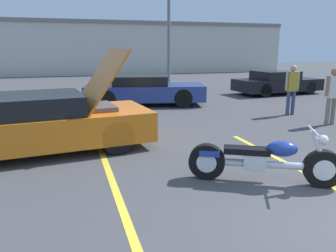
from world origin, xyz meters
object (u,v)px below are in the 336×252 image
object	(u,v)px
light_pole	(170,18)
parked_car_left_row	(144,90)
spectator_near_motorcycle	(292,86)
spectator_midground	(333,92)
motorcycle	(263,161)
show_car_hood_open	(42,123)
parked_car_right_row	(277,83)

from	to	relation	value
light_pole	parked_car_left_row	world-z (taller)	light_pole
parked_car_left_row	light_pole	bearing A→B (deg)	76.23
spectator_near_motorcycle	spectator_midground	bearing A→B (deg)	-83.79
spectator_near_motorcycle	parked_car_left_row	bearing A→B (deg)	140.77
motorcycle	show_car_hood_open	size ratio (longest dim) A/B	0.47
motorcycle	spectator_near_motorcycle	xyz separation A→B (m)	(4.10, 4.68, 0.59)
parked_car_right_row	spectator_near_motorcycle	bearing A→B (deg)	-124.62
parked_car_right_row	spectator_near_motorcycle	distance (m)	5.35
light_pole	spectator_near_motorcycle	bearing A→B (deg)	-82.14
light_pole	spectator_near_motorcycle	xyz separation A→B (m)	(1.28, -9.26, -2.85)
show_car_hood_open	parked_car_right_row	distance (m)	12.15
motorcycle	spectator_midground	distance (m)	5.32
motorcycle	parked_car_left_row	xyz separation A→B (m)	(-0.10, 8.11, 0.19)
show_car_hood_open	spectator_midground	world-z (taller)	show_car_hood_open
light_pole	spectator_near_motorcycle	size ratio (longest dim) A/B	4.20
spectator_near_motorcycle	spectator_midground	distance (m)	1.58
show_car_hood_open	spectator_midground	size ratio (longest dim) A/B	2.92
light_pole	parked_car_right_row	xyz separation A→B (m)	(3.97, -4.65, -3.29)
light_pole	motorcycle	bearing A→B (deg)	-101.44
show_car_hood_open	spectator_midground	bearing A→B (deg)	-4.91
motorcycle	show_car_hood_open	world-z (taller)	show_car_hood_open
motorcycle	spectator_near_motorcycle	bearing A→B (deg)	76.68
parked_car_left_row	spectator_near_motorcycle	bearing A→B (deg)	-26.37
show_car_hood_open	spectator_near_motorcycle	size ratio (longest dim) A/B	2.90
motorcycle	parked_car_left_row	bearing A→B (deg)	118.60
light_pole	motorcycle	xyz separation A→B (m)	(-2.82, -13.94, -3.45)
light_pole	show_car_hood_open	xyz separation A→B (m)	(-6.37, -11.03, -3.20)
light_pole	parked_car_right_row	bearing A→B (deg)	-49.51
show_car_hood_open	parked_car_left_row	size ratio (longest dim) A/B	0.99
parked_car_left_row	spectator_midground	distance (m)	6.65
light_pole	show_car_hood_open	size ratio (longest dim) A/B	1.45
parked_car_right_row	spectator_near_motorcycle	xyz separation A→B (m)	(-2.70, -4.60, 0.44)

